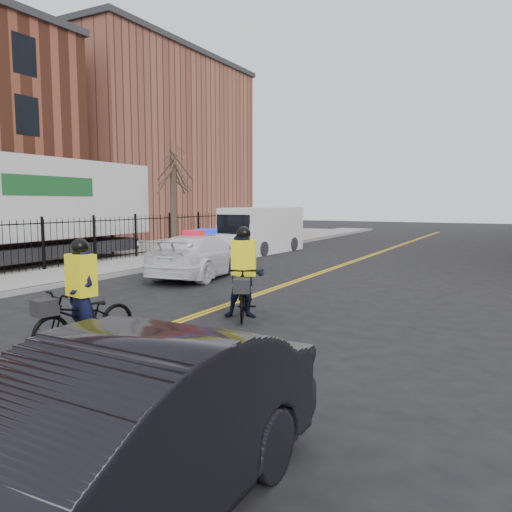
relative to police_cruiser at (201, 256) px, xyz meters
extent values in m
plane|color=black|center=(3.36, -5.99, -0.76)|extent=(120.00, 120.00, 0.00)
cube|color=gold|center=(3.28, 2.01, -0.75)|extent=(0.10, 60.00, 0.01)
cube|color=gold|center=(3.44, 2.01, -0.75)|extent=(0.10, 60.00, 0.01)
cube|color=gray|center=(-4.14, 2.01, -0.68)|extent=(3.00, 60.00, 0.15)
cube|color=gray|center=(-2.64, 2.01, -0.68)|extent=(0.20, 60.00, 0.15)
cube|color=brown|center=(-19.64, 18.01, 6.24)|extent=(14.00, 18.00, 14.00)
cylinder|color=#34271E|center=(-4.24, 4.01, 1.39)|extent=(0.28, 0.28, 4.00)
imported|color=white|center=(0.00, 0.00, -0.01)|extent=(2.77, 5.39, 1.50)
cube|color=#0C26CC|center=(0.00, 0.00, 0.82)|extent=(0.80, 1.44, 0.16)
imported|color=black|center=(7.23, -11.82, 0.01)|extent=(1.65, 4.68, 1.54)
cube|color=white|center=(-2.14, 8.84, 0.41)|extent=(2.30, 5.59, 2.34)
cube|color=white|center=(-2.26, 6.45, 0.21)|extent=(2.02, 0.91, 1.22)
cube|color=black|center=(-2.28, 6.05, 0.82)|extent=(1.83, 0.19, 0.92)
cylinder|color=black|center=(-3.19, 7.26, -0.40)|extent=(0.29, 0.72, 0.71)
cylinder|color=black|center=(-1.26, 7.17, -0.40)|extent=(0.29, 0.72, 0.71)
cylinder|color=black|center=(-3.03, 10.52, -0.40)|extent=(0.29, 0.72, 0.71)
cylinder|color=black|center=(-1.10, 10.42, -0.40)|extent=(0.29, 0.72, 0.71)
cube|color=silver|center=(-7.81, -2.00, 2.01)|extent=(3.30, 14.20, 3.26)
cube|color=black|center=(-7.81, -2.00, -0.16)|extent=(2.83, 13.10, 0.54)
cylinder|color=black|center=(-8.01, 3.97, -0.16)|extent=(0.13, 0.13, 1.19)
cube|color=#195926|center=(-6.41, -0.86, 2.50)|extent=(0.17, 4.34, 0.76)
imported|color=black|center=(2.91, -8.03, -0.23)|extent=(1.10, 2.11, 1.06)
imported|color=black|center=(2.91, -8.03, 0.15)|extent=(0.74, 0.56, 1.81)
cube|color=#FAF115|center=(2.91, -8.03, 0.55)|extent=(0.58, 0.45, 0.76)
sphere|color=black|center=(2.91, -8.03, 1.07)|extent=(0.30, 0.30, 0.30)
cube|color=black|center=(2.77, -8.72, 0.06)|extent=(0.40, 0.43, 0.28)
imported|color=black|center=(4.43, -4.74, -0.14)|extent=(1.44, 2.10, 1.24)
imported|color=black|center=(4.43, -4.74, 0.20)|extent=(1.15, 1.06, 1.91)
cube|color=#FAF115|center=(4.43, -4.74, 0.62)|extent=(0.65, 0.57, 0.80)
sphere|color=black|center=(4.43, -4.74, 1.17)|extent=(0.32, 0.32, 0.32)
cube|color=black|center=(4.76, -5.41, 0.11)|extent=(0.49, 0.51, 0.30)
camera|label=1|loc=(9.93, -14.40, 1.86)|focal=35.00mm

